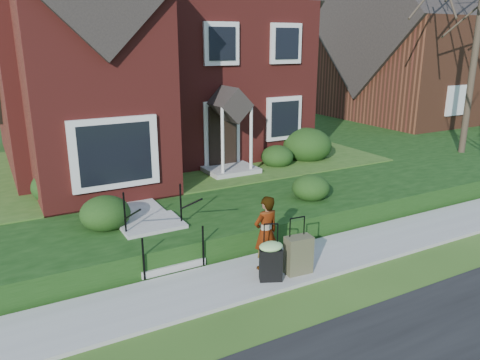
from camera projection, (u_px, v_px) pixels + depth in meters
ground at (297, 265)px, 10.17m from camera, size 120.00×120.00×0.00m
sidewalk at (297, 264)px, 10.16m from camera, size 60.00×1.60×0.08m
terrace at (229, 142)px, 21.08m from camera, size 44.00×20.00×0.60m
walkway at (120, 192)px, 13.03m from camera, size 1.20×6.00×0.06m
main_house at (140, 24)px, 16.63m from camera, size 10.40×10.20×9.40m
neighbour_house at (423, 30)px, 25.30m from camera, size 9.40×8.00×9.20m
front_steps at (158, 238)px, 10.43m from camera, size 1.40×2.02×1.50m
foundation_shrubs at (237, 161)px, 14.56m from camera, size 10.11×5.02×1.25m
woman at (266, 233)px, 9.66m from camera, size 0.62×0.44×1.60m
suitcase_black at (271, 259)px, 9.27m from camera, size 0.62×0.57×1.19m
suitcase_olive at (298, 255)px, 9.58m from camera, size 0.58×0.36×1.20m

